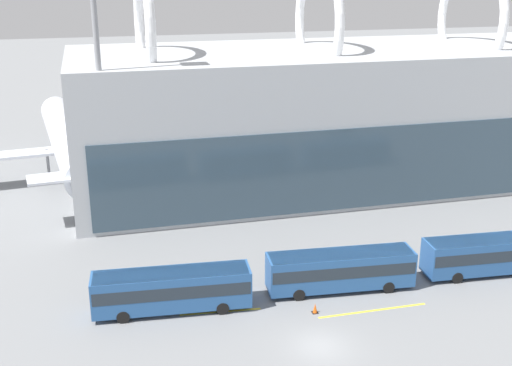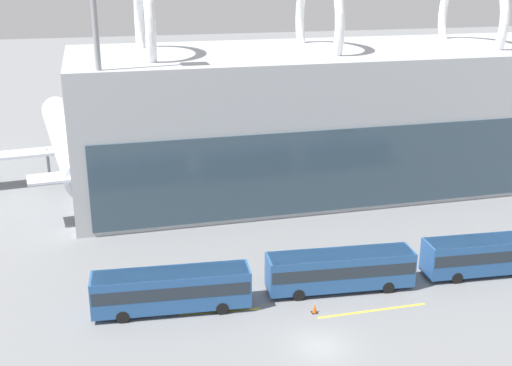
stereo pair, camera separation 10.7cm
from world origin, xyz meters
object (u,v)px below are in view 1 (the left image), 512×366
(airliner_at_gate_near, at_px, (70,143))
(floodlight_mast, at_px, (96,31))
(shuttle_bus_2, at_px, (492,253))
(traffic_cone_0, at_px, (315,308))
(shuttle_bus_0, at_px, (172,288))
(shuttle_bus_1, at_px, (340,268))
(airliner_at_gate_far, at_px, (419,102))

(airliner_at_gate_near, distance_m, floodlight_mast, 24.77)
(shuttle_bus_2, xyz_separation_m, floodlight_mast, (-32.02, 18.35, 18.12))
(airliner_at_gate_near, bearing_deg, floodlight_mast, -174.66)
(airliner_at_gate_near, bearing_deg, traffic_cone_0, -161.37)
(shuttle_bus_0, bearing_deg, shuttle_bus_2, 3.63)
(shuttle_bus_1, xyz_separation_m, traffic_cone_0, (-3.30, -3.10, -1.56))
(shuttle_bus_0, height_order, shuttle_bus_1, same)
(shuttle_bus_1, xyz_separation_m, floodlight_mast, (-17.98, 17.81, 18.12))
(airliner_at_gate_near, distance_m, airliner_at_gate_far, 56.83)
(shuttle_bus_0, xyz_separation_m, shuttle_bus_1, (14.04, -0.12, 0.00))
(shuttle_bus_1, height_order, shuttle_bus_2, same)
(traffic_cone_0, bearing_deg, floodlight_mast, 125.07)
(shuttle_bus_1, bearing_deg, shuttle_bus_0, -175.39)
(shuttle_bus_2, height_order, floodlight_mast, floodlight_mast)
(shuttle_bus_1, distance_m, floodlight_mast, 31.12)
(shuttle_bus_2, distance_m, floodlight_mast, 41.11)
(shuttle_bus_1, distance_m, shuttle_bus_2, 14.05)
(airliner_at_gate_near, height_order, traffic_cone_0, airliner_at_gate_near)
(traffic_cone_0, bearing_deg, shuttle_bus_1, 43.18)
(shuttle_bus_2, bearing_deg, airliner_at_gate_near, 138.23)
(airliner_at_gate_far, relative_size, shuttle_bus_2, 2.79)
(airliner_at_gate_near, relative_size, floodlight_mast, 1.45)
(floodlight_mast, bearing_deg, traffic_cone_0, -54.93)
(shuttle_bus_2, bearing_deg, floodlight_mast, 154.48)
(shuttle_bus_2, bearing_deg, airliner_at_gate_far, 72.95)
(airliner_at_gate_near, bearing_deg, shuttle_bus_2, -142.46)
(shuttle_bus_0, height_order, shuttle_bus_2, same)
(floodlight_mast, xyz_separation_m, traffic_cone_0, (14.68, -20.91, -19.68))
(shuttle_bus_0, distance_m, traffic_cone_0, 11.31)
(airliner_at_gate_near, relative_size, shuttle_bus_0, 3.69)
(floodlight_mast, bearing_deg, shuttle_bus_0, -77.43)
(floodlight_mast, height_order, traffic_cone_0, floodlight_mast)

